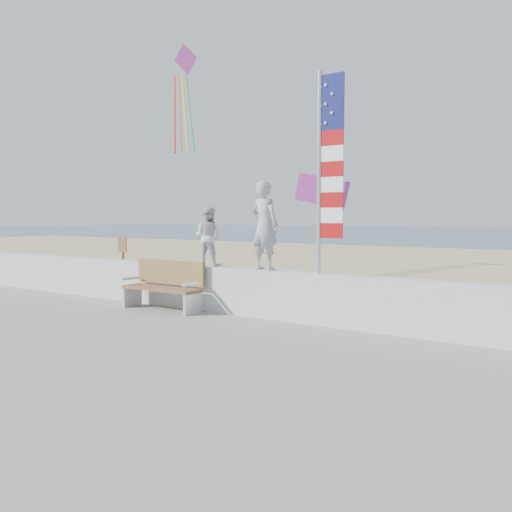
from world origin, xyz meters
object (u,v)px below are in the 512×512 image
object	(u,v)px
adult	(265,225)
bench	(164,285)
flag	(326,164)
child	(208,237)

from	to	relation	value
adult	bench	size ratio (longest dim) A/B	0.93
adult	bench	distance (m)	2.52
adult	bench	xyz separation A→B (m)	(-2.16, -0.45, -1.23)
flag	child	bearing A→B (deg)	179.99
bench	flag	world-z (taller)	flag
adult	flag	world-z (taller)	flag
adult	bench	world-z (taller)	adult
child	bench	distance (m)	1.35
child	bench	world-z (taller)	child
child	adult	bearing A→B (deg)	168.38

